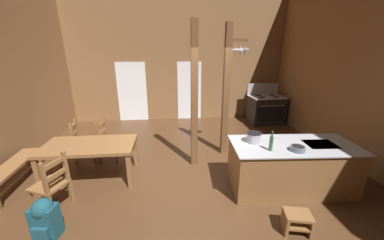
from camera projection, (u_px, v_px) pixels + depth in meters
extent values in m
cube|color=#4C301C|center=(188.00, 181.00, 4.36)|extent=(8.13, 8.70, 0.10)
cube|color=brown|center=(178.00, 53.00, 7.42)|extent=(8.13, 0.14, 4.66)
cube|color=white|center=(132.00, 92.00, 7.60)|extent=(1.00, 0.01, 2.05)
cube|color=white|center=(189.00, 91.00, 7.79)|extent=(0.84, 0.01, 2.05)
cube|color=brown|center=(291.00, 167.00, 3.93)|extent=(2.15, 1.03, 0.87)
cube|color=#A8AAB2|center=(294.00, 145.00, 3.79)|extent=(2.21, 1.09, 0.02)
cube|color=black|center=(321.00, 144.00, 3.80)|extent=(0.54, 0.43, 0.00)
cube|color=black|center=(278.00, 173.00, 4.45)|extent=(1.99, 0.16, 0.10)
cube|color=#242424|center=(266.00, 110.00, 7.53)|extent=(1.14, 0.82, 0.90)
cube|color=black|center=(271.00, 114.00, 7.18)|extent=(0.93, 0.06, 0.52)
cylinder|color=#A8AAB2|center=(272.00, 106.00, 7.07)|extent=(0.82, 0.07, 0.02)
cube|color=#A8AAB2|center=(267.00, 97.00, 7.38)|extent=(1.18, 0.86, 0.03)
cube|color=#A8AAB2|center=(263.00, 89.00, 7.66)|extent=(1.14, 0.11, 0.40)
cylinder|color=black|center=(276.00, 97.00, 7.27)|extent=(0.21, 0.21, 0.01)
cylinder|color=black|center=(262.00, 97.00, 7.20)|extent=(0.21, 0.21, 0.01)
cylinder|color=black|center=(272.00, 95.00, 7.56)|extent=(0.21, 0.21, 0.01)
cylinder|color=black|center=(258.00, 96.00, 7.48)|extent=(0.21, 0.21, 0.01)
cylinder|color=black|center=(282.00, 102.00, 7.09)|extent=(0.05, 0.03, 0.04)
cylinder|color=black|center=(276.00, 102.00, 7.05)|extent=(0.05, 0.03, 0.04)
cylinder|color=black|center=(269.00, 102.00, 7.02)|extent=(0.05, 0.03, 0.04)
cylinder|color=black|center=(263.00, 103.00, 6.99)|extent=(0.05, 0.03, 0.04)
cube|color=brown|center=(226.00, 93.00, 4.98)|extent=(0.14, 0.14, 3.01)
cube|color=brown|center=(237.00, 40.00, 4.64)|extent=(0.49, 0.09, 0.06)
cylinder|color=#A8AAB2|center=(236.00, 44.00, 4.67)|extent=(0.01, 0.01, 0.17)
cylinder|color=#A8AAB2|center=(236.00, 49.00, 4.70)|extent=(0.24, 0.24, 0.04)
cylinder|color=#A8AAB2|center=(236.00, 53.00, 4.73)|extent=(0.02, 0.02, 0.14)
cylinder|color=#A8AAB2|center=(241.00, 45.00, 4.68)|extent=(0.01, 0.01, 0.18)
cylinder|color=#A8AAB2|center=(240.00, 50.00, 4.72)|extent=(0.19, 0.19, 0.04)
cylinder|color=#A8AAB2|center=(240.00, 54.00, 4.74)|extent=(0.02, 0.02, 0.14)
cylinder|color=#A8AAB2|center=(245.00, 44.00, 4.69)|extent=(0.01, 0.01, 0.16)
cylinder|color=#A8AAB2|center=(245.00, 49.00, 4.72)|extent=(0.19, 0.19, 0.04)
cylinder|color=#A8AAB2|center=(244.00, 53.00, 4.75)|extent=(0.02, 0.02, 0.14)
cube|color=brown|center=(194.00, 98.00, 4.47)|extent=(0.14, 0.14, 3.01)
cube|color=brown|center=(298.00, 215.00, 3.01)|extent=(0.41, 0.35, 0.04)
cube|color=brown|center=(285.00, 222.00, 3.07)|extent=(0.10, 0.28, 0.26)
cube|color=brown|center=(308.00, 224.00, 3.04)|extent=(0.10, 0.28, 0.26)
cube|color=brown|center=(297.00, 223.00, 3.06)|extent=(0.37, 0.34, 0.03)
cube|color=brown|center=(89.00, 146.00, 4.15)|extent=(1.70, 0.90, 0.06)
cube|color=brown|center=(59.00, 155.00, 4.56)|extent=(0.08, 0.08, 0.68)
cube|color=brown|center=(136.00, 152.00, 4.71)|extent=(0.08, 0.08, 0.68)
cube|color=brown|center=(38.00, 176.00, 3.83)|extent=(0.08, 0.08, 0.68)
cube|color=brown|center=(129.00, 171.00, 3.97)|extent=(0.08, 0.08, 0.68)
cube|color=brown|center=(111.00, 141.00, 5.03)|extent=(0.52, 0.52, 0.04)
cube|color=brown|center=(123.00, 147.00, 5.26)|extent=(0.06, 0.06, 0.41)
cube|color=brown|center=(116.00, 154.00, 4.90)|extent=(0.06, 0.06, 0.41)
cube|color=brown|center=(106.00, 136.00, 5.21)|extent=(0.06, 0.06, 0.95)
cube|color=brown|center=(98.00, 143.00, 4.85)|extent=(0.06, 0.06, 0.95)
cube|color=brown|center=(101.00, 124.00, 4.92)|extent=(0.11, 0.38, 0.07)
cube|color=brown|center=(102.00, 132.00, 4.98)|extent=(0.11, 0.38, 0.07)
cube|color=brown|center=(49.00, 185.00, 3.42)|extent=(0.57, 0.57, 0.04)
cube|color=brown|center=(32.00, 202.00, 3.36)|extent=(0.07, 0.07, 0.41)
cube|color=brown|center=(53.00, 188.00, 3.71)|extent=(0.07, 0.07, 0.41)
cube|color=brown|center=(47.00, 192.00, 3.18)|extent=(0.07, 0.07, 0.95)
cube|color=brown|center=(68.00, 178.00, 3.52)|extent=(0.07, 0.07, 0.95)
cube|color=brown|center=(54.00, 164.00, 3.24)|extent=(0.18, 0.37, 0.07)
cube|color=brown|center=(56.00, 175.00, 3.30)|extent=(0.18, 0.37, 0.07)
cube|color=brown|center=(85.00, 142.00, 5.01)|extent=(0.51, 0.51, 0.04)
cube|color=brown|center=(96.00, 146.00, 5.30)|extent=(0.06, 0.06, 0.41)
cube|color=brown|center=(94.00, 153.00, 4.95)|extent=(0.06, 0.06, 0.41)
cube|color=brown|center=(78.00, 138.00, 5.12)|extent=(0.06, 0.06, 0.95)
cube|color=brown|center=(74.00, 144.00, 4.77)|extent=(0.06, 0.06, 0.95)
cube|color=brown|center=(73.00, 126.00, 4.83)|extent=(0.10, 0.38, 0.07)
cube|color=brown|center=(74.00, 134.00, 4.89)|extent=(0.10, 0.38, 0.07)
cube|color=brown|center=(11.00, 166.00, 3.99)|extent=(0.44, 1.48, 0.04)
cube|color=brown|center=(33.00, 159.00, 4.69)|extent=(0.31, 0.08, 0.40)
cube|color=brown|center=(15.00, 180.00, 4.08)|extent=(0.13, 1.27, 0.06)
cube|color=#194756|center=(46.00, 222.00, 2.95)|extent=(0.35, 0.26, 0.48)
cube|color=#194756|center=(40.00, 234.00, 2.84)|extent=(0.23, 0.09, 0.17)
cylinder|color=black|center=(59.00, 215.00, 3.06)|extent=(0.04, 0.04, 0.38)
cylinder|color=black|center=(45.00, 215.00, 3.07)|extent=(0.04, 0.04, 0.38)
sphere|color=#194756|center=(42.00, 208.00, 2.88)|extent=(0.31, 0.31, 0.27)
cylinder|color=#A8AAB2|center=(254.00, 138.00, 3.85)|extent=(0.25, 0.25, 0.17)
cylinder|color=black|center=(254.00, 133.00, 3.82)|extent=(0.26, 0.26, 0.01)
cylinder|color=#A8AAB2|center=(246.00, 136.00, 3.83)|extent=(0.05, 0.02, 0.02)
cylinder|color=#A8AAB2|center=(262.00, 135.00, 3.85)|extent=(0.05, 0.02, 0.02)
cylinder|color=slate|center=(298.00, 149.00, 3.53)|extent=(0.23, 0.23, 0.08)
cylinder|color=black|center=(298.00, 146.00, 3.52)|extent=(0.19, 0.19, 0.00)
cylinder|color=#2D5638|center=(271.00, 143.00, 3.52)|extent=(0.06, 0.06, 0.25)
cylinder|color=#2D5638|center=(272.00, 134.00, 3.47)|extent=(0.02, 0.02, 0.09)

